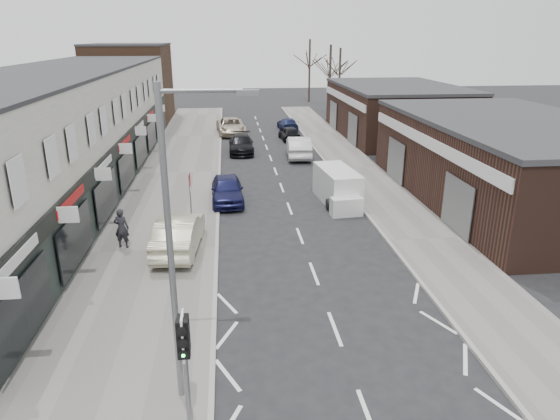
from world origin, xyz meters
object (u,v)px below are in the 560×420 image
object	(u,v)px
street_lamp	(177,235)
pedestrian	(122,228)
traffic_light	(184,346)
parked_car_left_a	(227,189)
parked_car_right_a	(299,147)
parked_car_right_b	(289,133)
parked_car_left_b	(241,144)
warning_sign	(190,183)
white_van	(338,187)
parked_car_left_c	(231,126)
sedan_on_pavement	(179,233)
parked_car_right_c	(288,124)

from	to	relation	value
street_lamp	pedestrian	xyz separation A→B (m)	(-3.51, 10.02, -3.59)
traffic_light	parked_car_left_a	bearing A→B (deg)	86.73
parked_car_left_a	parked_car_right_a	xyz separation A→B (m)	(5.60, 10.56, 0.07)
pedestrian	parked_car_right_a	distance (m)	19.69
parked_car_right_b	parked_car_left_b	bearing A→B (deg)	40.93
traffic_light	warning_sign	bearing A→B (deg)	93.10
white_van	parked_car_left_b	bearing A→B (deg)	104.80
parked_car_left_c	white_van	bearing A→B (deg)	-79.37
street_lamp	pedestrian	world-z (taller)	street_lamp
warning_sign	sedan_on_pavement	distance (m)	3.62
traffic_light	street_lamp	bearing A→B (deg)	95.88
parked_car_left_c	parked_car_right_a	size ratio (longest dim) A/B	1.11
white_van	parked_car_right_b	world-z (taller)	white_van
parked_car_right_c	traffic_light	bearing A→B (deg)	77.25
parked_car_left_b	white_van	bearing A→B (deg)	-68.72
sedan_on_pavement	parked_car_left_c	size ratio (longest dim) A/B	0.87
sedan_on_pavement	parked_car_right_b	bearing A→B (deg)	-102.96
traffic_light	parked_car_left_b	world-z (taller)	traffic_light
traffic_light	warning_sign	distance (m)	14.04
warning_sign	parked_car_left_a	distance (m)	4.16
parked_car_left_a	parked_car_right_c	bearing A→B (deg)	73.00
parked_car_left_b	parked_car_left_c	xyz separation A→B (m)	(-0.70, 8.08, 0.07)
street_lamp	parked_car_left_c	size ratio (longest dim) A/B	1.45
parked_car_left_a	parked_car_right_c	xyz separation A→B (m)	(6.16, 22.38, -0.14)
parked_car_left_a	parked_car_right_b	distance (m)	18.22
warning_sign	sedan_on_pavement	bearing A→B (deg)	-96.14
street_lamp	parked_car_right_c	xyz separation A→B (m)	(7.29, 38.66, -4.01)
parked_car_right_c	parked_car_right_a	bearing A→B (deg)	84.72
traffic_light	sedan_on_pavement	distance (m)	10.81
traffic_light	parked_car_left_b	bearing A→B (deg)	85.83
parked_car_right_c	parked_car_right_b	bearing A→B (deg)	82.28
street_lamp	parked_car_left_a	distance (m)	16.77
parked_car_right_a	traffic_light	bearing A→B (deg)	80.85
parked_car_right_a	parked_car_right_b	size ratio (longest dim) A/B	1.32
sedan_on_pavement	parked_car_right_b	size ratio (longest dim) A/B	1.28
parked_car_right_c	sedan_on_pavement	bearing A→B (deg)	71.61
pedestrian	parked_car_left_c	xyz separation A→B (m)	(5.14, 27.00, -0.26)
parked_car_left_b	parked_car_right_a	size ratio (longest dim) A/B	0.96
parked_car_left_c	warning_sign	bearing A→B (deg)	-99.70
warning_sign	parked_car_left_b	xyz separation A→B (m)	(2.96, 16.15, -1.51)
white_van	parked_car_right_a	distance (m)	11.26
sedan_on_pavement	parked_car_left_c	bearing A→B (deg)	-90.43
sedan_on_pavement	warning_sign	bearing A→B (deg)	-91.15
parked_car_left_b	parked_car_right_c	world-z (taller)	parked_car_left_b
parked_car_right_b	sedan_on_pavement	bearing A→B (deg)	67.14
white_van	traffic_light	bearing A→B (deg)	-119.19
parked_car_left_c	parked_car_right_c	bearing A→B (deg)	11.70
parked_car_right_a	parked_car_right_c	bearing A→B (deg)	-88.63
pedestrian	parked_car_right_c	size ratio (longest dim) A/B	0.43
street_lamp	parked_car_left_b	world-z (taller)	street_lamp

